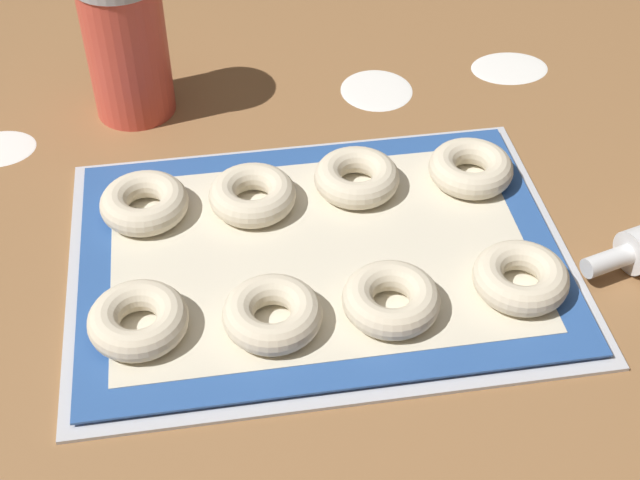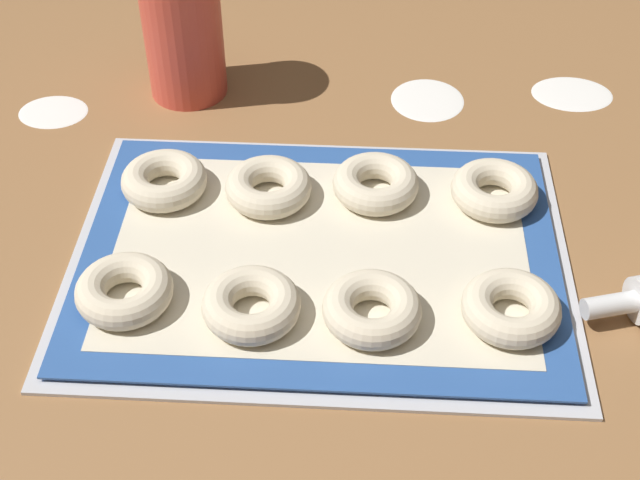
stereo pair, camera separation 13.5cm
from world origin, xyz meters
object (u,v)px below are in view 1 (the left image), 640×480
(bagel_back_far_left, at_px, (144,203))
(bagel_back_mid_right, at_px, (357,177))
(bagel_front_far_left, at_px, (138,320))
(flour_canister, at_px, (126,44))
(bagel_front_mid_left, at_px, (272,314))
(bagel_front_mid_right, at_px, (391,299))
(bagel_back_mid_left, at_px, (252,195))
(baking_tray, at_px, (320,256))
(bagel_back_far_right, at_px, (471,168))
(bagel_front_far_right, at_px, (521,278))

(bagel_back_far_left, distance_m, bagel_back_mid_right, 0.22)
(bagel_front_far_left, xyz_separation_m, flour_canister, (-0.00, 0.37, 0.06))
(bagel_front_mid_left, height_order, bagel_front_mid_right, same)
(bagel_back_mid_left, bearing_deg, bagel_front_mid_left, -89.64)
(baking_tray, xyz_separation_m, bagel_back_far_left, (-0.17, 0.08, 0.02))
(baking_tray, relative_size, bagel_front_mid_left, 5.44)
(bagel_back_mid_right, bearing_deg, flour_canister, 139.03)
(bagel_front_far_left, distance_m, bagel_front_mid_right, 0.23)
(bagel_front_far_left, distance_m, bagel_back_far_right, 0.39)
(bagel_back_mid_left, bearing_deg, baking_tray, -53.30)
(bagel_front_mid_left, relative_size, bagel_back_far_left, 1.00)
(bagel_front_far_right, relative_size, flour_canister, 0.51)
(flour_canister, bearing_deg, bagel_back_mid_right, -40.97)
(flour_canister, bearing_deg, bagel_front_far_right, -46.22)
(bagel_front_far_right, xyz_separation_m, bagel_back_far_right, (-0.00, 0.17, 0.00))
(bagel_front_mid_left, bearing_deg, bagel_back_far_right, 36.86)
(bagel_front_far_left, relative_size, bagel_back_mid_right, 1.00)
(bagel_back_far_left, height_order, bagel_back_far_right, same)
(bagel_back_mid_left, bearing_deg, bagel_front_mid_right, -56.52)
(bagel_back_mid_right, height_order, flour_canister, flour_canister)
(bagel_front_far_left, xyz_separation_m, bagel_back_far_right, (0.36, 0.17, 0.00))
(bagel_back_mid_right, xyz_separation_m, bagel_back_far_right, (0.12, -0.00, 0.00))
(bagel_front_far_left, height_order, bagel_back_mid_right, same)
(bagel_front_far_left, bearing_deg, bagel_back_far_left, 87.41)
(baking_tray, height_order, bagel_back_far_left, bagel_back_far_left)
(bagel_front_far_left, distance_m, bagel_front_mid_left, 0.12)
(bagel_front_mid_right, xyz_separation_m, bagel_back_far_right, (0.13, 0.18, 0.00))
(bagel_front_mid_right, height_order, flour_canister, flour_canister)
(bagel_back_far_left, bearing_deg, bagel_front_mid_right, -37.78)
(baking_tray, distance_m, bagel_front_far_right, 0.20)
(bagel_front_far_right, height_order, bagel_back_far_left, same)
(baking_tray, xyz_separation_m, bagel_back_mid_left, (-0.06, 0.08, 0.02))
(bagel_front_mid_left, distance_m, flour_canister, 0.41)
(bagel_front_far_left, relative_size, bagel_front_mid_left, 1.00)
(baking_tray, bearing_deg, flour_canister, 121.49)
(bagel_front_mid_left, xyz_separation_m, bagel_back_mid_left, (-0.00, 0.17, 0.00))
(bagel_front_far_right, distance_m, bagel_back_far_left, 0.39)
(bagel_front_far_left, relative_size, bagel_back_mid_left, 1.00)
(bagel_back_far_right, bearing_deg, baking_tray, -154.02)
(bagel_front_far_right, xyz_separation_m, flour_canister, (-0.36, 0.37, 0.06))
(bagel_back_far_right, xyz_separation_m, flour_canister, (-0.36, 0.21, 0.06))
(bagel_front_mid_left, bearing_deg, flour_canister, 107.64)
(bagel_back_far_left, distance_m, bagel_back_far_right, 0.35)
(bagel_back_mid_left, bearing_deg, bagel_front_far_left, -127.02)
(bagel_front_far_left, distance_m, flour_canister, 0.38)
(bagel_front_far_right, distance_m, flour_canister, 0.52)
(bagel_front_mid_left, relative_size, bagel_back_mid_right, 1.00)
(baking_tray, xyz_separation_m, bagel_back_far_right, (0.18, 0.09, 0.02))
(baking_tray, distance_m, flour_canister, 0.35)
(bagel_back_far_right, distance_m, flour_canister, 0.42)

